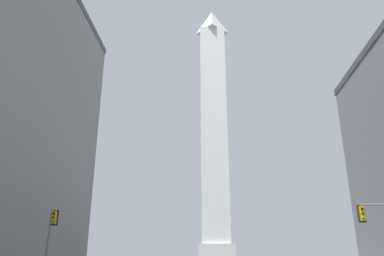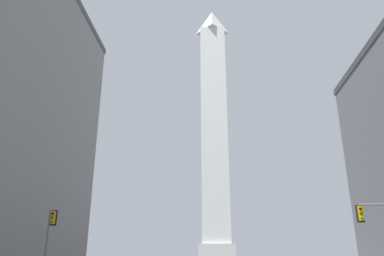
# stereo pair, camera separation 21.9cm
# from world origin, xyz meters

# --- Properties ---
(obelisk) EXTENTS (8.53, 8.53, 72.00)m
(obelisk) POSITION_xyz_m (0.00, 90.75, 34.62)
(obelisk) COLOR silver
(obelisk) RESTS_ON ground_plane
(traffic_light_mid_left) EXTENTS (0.79, 0.51, 5.93)m
(traffic_light_mid_left) POSITION_xyz_m (-14.87, 29.86, 3.91)
(traffic_light_mid_left) COLOR slate
(traffic_light_mid_left) RESTS_ON ground_plane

